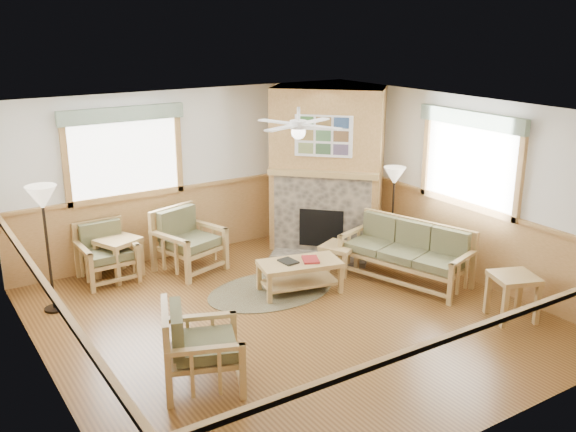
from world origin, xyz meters
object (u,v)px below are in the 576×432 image
armchair_left (203,346)px  armchair_back_left (107,253)px  armchair_back_right (189,241)px  floor_lamp_right (393,213)px  end_table_sofa (512,297)px  end_table_chairs (119,258)px  footstool (339,258)px  sofa (405,253)px  floor_lamp_left (48,249)px  coffee_table (300,277)px

armchair_left → armchair_back_left: bearing=20.4°
armchair_back_right → floor_lamp_right: (2.97, -1.29, 0.29)m
armchair_left → end_table_sofa: size_ratio=1.50×
end_table_chairs → footstool: bearing=-28.4°
end_table_chairs → armchair_back_left: bearing=180.0°
end_table_chairs → end_table_sofa: (3.84, -4.11, -0.01)m
armchair_back_left → floor_lamp_right: floor_lamp_right is taller
sofa → floor_lamp_right: 0.99m
floor_lamp_left → sofa: bearing=-21.1°
footstool → armchair_left: bearing=-150.5°
armchair_left → floor_lamp_left: (-0.91, 2.75, 0.41)m
sofa → armchair_back_left: 4.42m
coffee_table → footstool: coffee_table is taller
sofa → floor_lamp_right: floor_lamp_right is taller
footstool → armchair_back_left: bearing=153.0°
coffee_table → floor_lamp_left: (-3.11, 1.28, 0.64)m
coffee_table → footstool: size_ratio=2.33×
armchair_back_left → end_table_chairs: 0.21m
end_table_chairs → floor_lamp_left: floor_lamp_left is taller
footstool → floor_lamp_left: floor_lamp_left is taller
sofa → end_table_chairs: size_ratio=3.06×
armchair_left → end_table_chairs: 3.38m
floor_lamp_left → armchair_back_right: bearing=8.4°
sofa → coffee_table: (-1.53, 0.51, -0.21)m
floor_lamp_right → coffee_table: bearing=-171.3°
footstool → floor_lamp_right: floor_lamp_right is taller
footstool → floor_lamp_left: size_ratio=0.28×
coffee_table → floor_lamp_right: 2.08m
end_table_sofa → floor_lamp_left: (-4.96, 3.48, 0.56)m
armchair_left → floor_lamp_right: bearing=-46.2°
armchair_back_right → end_table_sofa: bearing=-71.0°
armchair_back_right → end_table_sofa: 4.74m
end_table_sofa → end_table_chairs: bearing=133.1°
end_table_sofa → armchair_back_right: bearing=126.7°
armchair_back_left → armchair_left: (-0.04, -3.37, 0.03)m
end_table_sofa → footstool: end_table_sofa is taller
armchair_back_right → floor_lamp_left: bearing=170.7°
armchair_back_left → armchair_left: 3.37m
footstool → sofa: bearing=-54.4°
floor_lamp_left → floor_lamp_right: bearing=-10.9°
armchair_left → end_table_chairs: (0.22, 3.37, -0.15)m
sofa → armchair_back_right: 3.28m
armchair_back_left → footstool: size_ratio=1.73×
sofa → coffee_table: sofa is taller
end_table_chairs → floor_lamp_right: size_ratio=0.40×
floor_lamp_right → armchair_back_right: bearing=156.5°
coffee_table → floor_lamp_left: floor_lamp_left is taller
armchair_back_left → coffee_table: (2.17, -1.90, -0.20)m
coffee_table → footstool: bearing=31.9°
sofa → armchair_back_left: (-3.70, 2.41, -0.01)m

